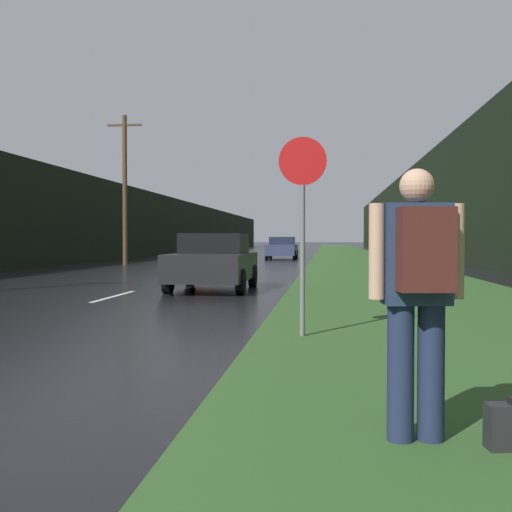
# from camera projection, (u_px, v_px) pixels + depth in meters

# --- Properties ---
(grass_verge) EXTENTS (6.00, 240.00, 0.02)m
(grass_verge) POSITION_uv_depth(u_px,v_px,m) (357.00, 260.00, 41.98)
(grass_verge) COLOR #2D5123
(grass_verge) RESTS_ON ground_plane
(lane_stripe_c) EXTENTS (0.12, 3.00, 0.01)m
(lane_stripe_c) POSITION_uv_depth(u_px,v_px,m) (114.00, 296.00, 15.00)
(lane_stripe_c) COLOR silver
(lane_stripe_c) RESTS_ON ground_plane
(lane_stripe_d) EXTENTS (0.12, 3.00, 0.01)m
(lane_stripe_d) POSITION_uv_depth(u_px,v_px,m) (181.00, 278.00, 21.95)
(lane_stripe_d) COLOR silver
(lane_stripe_d) RESTS_ON ground_plane
(lane_stripe_e) EXTENTS (0.12, 3.00, 0.01)m
(lane_stripe_e) POSITION_uv_depth(u_px,v_px,m) (216.00, 269.00, 28.91)
(lane_stripe_e) COLOR silver
(lane_stripe_e) RESTS_ON ground_plane
(lane_stripe_f) EXTENTS (0.12, 3.00, 0.01)m
(lane_stripe_f) POSITION_uv_depth(u_px,v_px,m) (238.00, 263.00, 35.86)
(lane_stripe_f) COLOR silver
(lane_stripe_f) RESTS_ON ground_plane
(treeline_far_side) EXTENTS (2.00, 140.00, 5.14)m
(treeline_far_side) POSITION_uv_depth(u_px,v_px,m) (148.00, 225.00, 53.70)
(treeline_far_side) COLOR black
(treeline_far_side) RESTS_ON ground_plane
(treeline_near_side) EXTENTS (2.00, 140.00, 7.38)m
(treeline_near_side) POSITION_uv_depth(u_px,v_px,m) (427.00, 210.00, 51.17)
(treeline_near_side) COLOR black
(treeline_near_side) RESTS_ON ground_plane
(utility_pole_far) EXTENTS (1.80, 0.24, 7.69)m
(utility_pole_far) POSITION_uv_depth(u_px,v_px,m) (125.00, 188.00, 32.87)
(utility_pole_far) COLOR #4C3823
(utility_pole_far) RESTS_ON ground_plane
(stop_sign) EXTENTS (0.65, 0.07, 2.72)m
(stop_sign) POSITION_uv_depth(u_px,v_px,m) (303.00, 216.00, 8.69)
(stop_sign) COLOR slate
(stop_sign) RESTS_ON ground_plane
(hitchhiker_with_backpack) EXTENTS (0.62, 0.46, 1.79)m
(hitchhiker_with_backpack) POSITION_uv_depth(u_px,v_px,m) (418.00, 287.00, 4.12)
(hitchhiker_with_backpack) COLOR #1E2847
(hitchhiker_with_backpack) RESTS_ON ground_plane
(car_passing_near) EXTENTS (2.00, 4.13, 1.49)m
(car_passing_near) POSITION_uv_depth(u_px,v_px,m) (214.00, 262.00, 16.93)
(car_passing_near) COLOR black
(car_passing_near) RESTS_ON ground_plane
(car_passing_far) EXTENTS (2.00, 4.64, 1.50)m
(car_passing_far) POSITION_uv_depth(u_px,v_px,m) (282.00, 248.00, 43.10)
(car_passing_far) COLOR #2D3856
(car_passing_far) RESTS_ON ground_plane
(car_oncoming) EXTENTS (1.82, 4.66, 1.42)m
(car_oncoming) POSITION_uv_depth(u_px,v_px,m) (205.00, 250.00, 36.67)
(car_oncoming) COLOR maroon
(car_oncoming) RESTS_ON ground_plane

